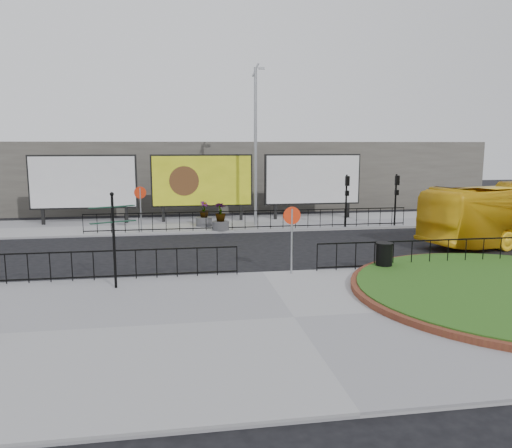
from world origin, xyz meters
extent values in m
plane|color=black|center=(0.00, 0.00, 0.00)|extent=(90.00, 90.00, 0.00)
cube|color=gray|center=(0.00, -5.00, 0.06)|extent=(30.00, 10.00, 0.12)
cube|color=gray|center=(0.00, 12.00, 0.06)|extent=(44.00, 6.00, 0.12)
cylinder|color=gray|center=(-5.00, 9.40, 1.32)|extent=(0.07, 0.07, 2.40)
cylinder|color=red|center=(-5.00, 9.40, 2.27)|extent=(0.64, 0.03, 0.64)
cylinder|color=white|center=(-5.00, 9.42, 2.27)|extent=(0.50, 0.03, 0.50)
cylinder|color=gray|center=(1.00, -0.40, 1.32)|extent=(0.07, 0.07, 2.40)
cylinder|color=red|center=(1.00, -0.40, 2.27)|extent=(0.64, 0.03, 0.64)
cylinder|color=white|center=(1.00, -0.38, 2.27)|extent=(0.50, 0.03, 0.50)
cube|color=black|center=(-10.90, 13.00, 0.62)|extent=(0.18, 0.18, 1.00)
cube|color=black|center=(-6.10, 13.00, 0.62)|extent=(0.18, 0.18, 1.00)
cube|color=black|center=(-8.50, 13.00, 2.62)|extent=(6.20, 0.25, 3.20)
cube|color=silver|center=(-8.50, 12.84, 2.62)|extent=(6.00, 0.06, 3.00)
cube|color=black|center=(-3.90, 13.00, 0.62)|extent=(0.18, 0.18, 1.00)
cube|color=black|center=(0.90, 13.00, 0.62)|extent=(0.18, 0.18, 1.00)
cube|color=black|center=(-1.50, 13.00, 2.62)|extent=(6.20, 0.25, 3.20)
cube|color=yellow|center=(-1.50, 12.84, 2.62)|extent=(6.00, 0.06, 3.00)
cube|color=black|center=(3.10, 13.00, 0.62)|extent=(0.18, 0.18, 1.00)
cube|color=black|center=(7.90, 13.00, 0.62)|extent=(0.18, 0.18, 1.00)
cube|color=black|center=(5.50, 13.00, 2.62)|extent=(6.20, 0.25, 3.20)
cube|color=silver|center=(5.50, 12.84, 2.62)|extent=(6.00, 0.06, 3.00)
cylinder|color=gray|center=(1.50, 11.00, 4.62)|extent=(0.18, 0.18, 9.00)
cylinder|color=gray|center=(1.50, 11.00, 8.97)|extent=(0.43, 0.10, 0.77)
cube|color=gray|center=(1.85, 11.00, 9.07)|extent=(0.35, 0.15, 0.12)
cylinder|color=black|center=(6.50, 9.40, 1.62)|extent=(0.10, 0.10, 3.00)
cube|color=black|center=(6.50, 9.28, 2.77)|extent=(0.22, 0.18, 0.55)
cube|color=black|center=(6.50, 9.28, 2.07)|extent=(0.20, 0.16, 0.30)
cylinder|color=black|center=(9.50, 9.40, 1.62)|extent=(0.10, 0.10, 3.00)
cube|color=black|center=(9.50, 9.28, 2.77)|extent=(0.22, 0.18, 0.55)
cube|color=black|center=(9.50, 9.28, 2.07)|extent=(0.20, 0.16, 0.30)
cube|color=#5B584F|center=(0.00, 22.00, 2.50)|extent=(40.00, 10.00, 5.00)
cylinder|color=black|center=(-5.16, -1.28, 1.65)|extent=(0.09, 0.09, 3.06)
sphere|color=black|center=(-5.16, -1.28, 3.23)|extent=(0.13, 0.13, 0.13)
cube|color=black|center=(-5.52, -1.41, 2.82)|extent=(0.72, 0.36, 0.03)
cube|color=black|center=(-4.82, -1.10, 2.82)|extent=(0.70, 0.45, 0.03)
cube|color=black|center=(-5.50, -1.44, 2.33)|extent=(0.71, 0.42, 0.03)
cube|color=black|center=(-4.80, -1.15, 2.33)|extent=(0.72, 0.36, 0.03)
cylinder|color=black|center=(4.50, -0.60, 0.62)|extent=(0.61, 0.61, 1.01)
cylinder|color=black|center=(4.50, -0.60, 1.16)|extent=(0.65, 0.65, 0.07)
cylinder|color=#4C4C4F|center=(-1.53, 11.00, 0.37)|extent=(0.96, 0.96, 0.50)
imported|color=#244A13|center=(-1.53, 11.00, 1.09)|extent=(0.73, 0.73, 0.94)
cylinder|color=#4C4C4F|center=(-0.72, 9.42, 0.36)|extent=(0.94, 0.94, 0.49)
imported|color=#244A13|center=(-0.72, 9.42, 1.13)|extent=(0.73, 0.73, 1.05)
camera|label=1|loc=(-3.13, -17.78, 4.80)|focal=35.00mm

